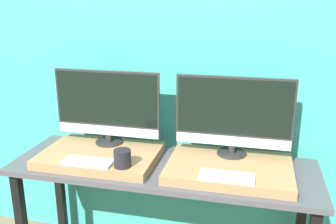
# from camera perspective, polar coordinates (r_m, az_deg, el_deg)

# --- Properties ---
(wall_back) EXTENTS (8.00, 0.04, 2.60)m
(wall_back) POSITION_cam_1_polar(r_m,az_deg,el_deg) (2.30, 1.35, 8.24)
(wall_back) COLOR teal
(wall_back) RESTS_ON ground_plane
(workbench) EXTENTS (1.72, 0.56, 0.75)m
(workbench) POSITION_cam_1_polar(r_m,az_deg,el_deg) (2.17, -0.78, -10.19)
(workbench) COLOR #47474C
(workbench) RESTS_ON ground_plane
(wooden_riser_left) EXTENTS (0.66, 0.46, 0.05)m
(wooden_riser_left) POSITION_cam_1_polar(r_m,az_deg,el_deg) (2.22, -10.26, -6.52)
(wooden_riser_left) COLOR #99754C
(wooden_riser_left) RESTS_ON workbench
(monitor_left) EXTENTS (0.64, 0.16, 0.45)m
(monitor_left) POSITION_cam_1_polar(r_m,az_deg,el_deg) (2.25, -9.25, 0.99)
(monitor_left) COLOR #282828
(monitor_left) RESTS_ON wooden_riser_left
(keyboard_left) EXTENTS (0.27, 0.12, 0.01)m
(keyboard_left) POSITION_cam_1_polar(r_m,az_deg,el_deg) (2.08, -12.08, -7.39)
(keyboard_left) COLOR silver
(keyboard_left) RESTS_ON wooden_riser_left
(mug) EXTENTS (0.09, 0.09, 0.09)m
(mug) POSITION_cam_1_polar(r_m,az_deg,el_deg) (1.99, -6.96, -7.04)
(mug) COLOR black
(mug) RESTS_ON wooden_riser_left
(wooden_riser_right) EXTENTS (0.66, 0.46, 0.05)m
(wooden_riser_right) POSITION_cam_1_polar(r_m,az_deg,el_deg) (2.05, 9.31, -8.50)
(wooden_riser_right) COLOR #99754C
(wooden_riser_right) RESTS_ON workbench
(monitor_right) EXTENTS (0.64, 0.16, 0.45)m
(monitor_right) POSITION_cam_1_polar(r_m,az_deg,el_deg) (2.08, 9.96, -0.34)
(monitor_right) COLOR #282828
(monitor_right) RESTS_ON wooden_riser_right
(keyboard_right) EXTENTS (0.27, 0.12, 0.01)m
(keyboard_right) POSITION_cam_1_polar(r_m,az_deg,el_deg) (1.90, 8.96, -9.66)
(keyboard_right) COLOR silver
(keyboard_right) RESTS_ON wooden_riser_right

